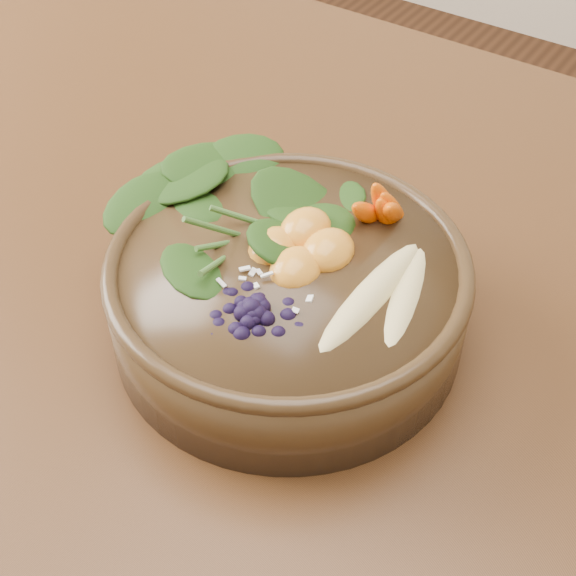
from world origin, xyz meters
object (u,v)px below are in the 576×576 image
carrot_cluster (393,187)px  mandarin_cluster (301,235)px  dining_table (181,300)px  kale_heap (274,183)px  banana_halves (390,281)px  stoneware_bowl (288,298)px  blueberry_pile (252,293)px

carrot_cluster → mandarin_cluster: (-0.04, -0.06, -0.02)m
dining_table → kale_heap: bearing=2.7°
banana_halves → stoneware_bowl: bearing=-177.3°
kale_heap → carrot_cluster: size_ratio=2.38×
stoneware_bowl → banana_halves: 0.09m
blueberry_pile → dining_table: bearing=149.0°
dining_table → carrot_cluster: 0.28m
mandarin_cluster → blueberry_pile: size_ratio=0.69×
dining_table → carrot_cluster: (0.20, 0.03, 0.20)m
banana_halves → blueberry_pile: size_ratio=1.24×
banana_halves → dining_table: bearing=165.7°
blueberry_pile → banana_halves: bearing=44.7°
dining_table → mandarin_cluster: bearing=-10.3°
dining_table → banana_halves: (0.23, -0.03, 0.18)m
stoneware_bowl → banana_halves: bearing=8.9°
mandarin_cluster → blueberry_pile: (0.01, -0.07, 0.00)m
dining_table → stoneware_bowl: bearing=-16.0°
banana_halves → blueberry_pile: bearing=-141.5°
stoneware_bowl → carrot_cluster: 0.11m
kale_heap → carrot_cluster: carrot_cluster is taller
carrot_cluster → blueberry_pile: carrot_cluster is taller
stoneware_bowl → kale_heap: bearing=133.0°
carrot_cluster → blueberry_pile: 0.13m
dining_table → banana_halves: bearing=-8.1°
kale_heap → carrot_cluster: bearing=16.7°
stoneware_bowl → kale_heap: size_ratio=1.53×
dining_table → carrot_cluster: bearing=9.0°
kale_heap → carrot_cluster: 0.09m
stoneware_bowl → carrot_cluster: (0.04, 0.08, 0.07)m
stoneware_bowl → dining_table: bearing=164.0°
banana_halves → carrot_cluster: bearing=113.1°
banana_halves → mandarin_cluster: (-0.07, 0.00, 0.00)m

